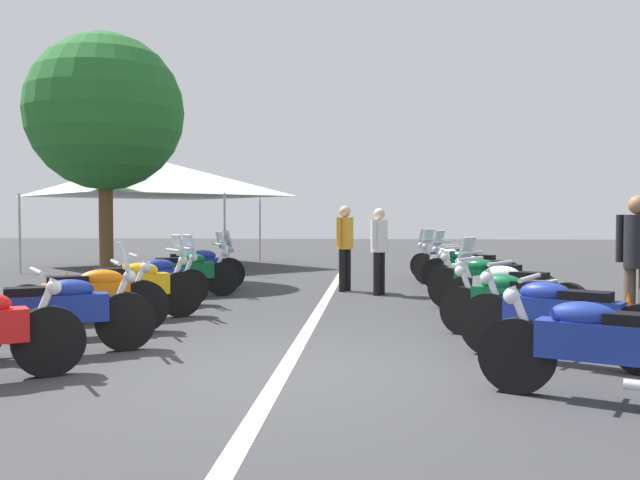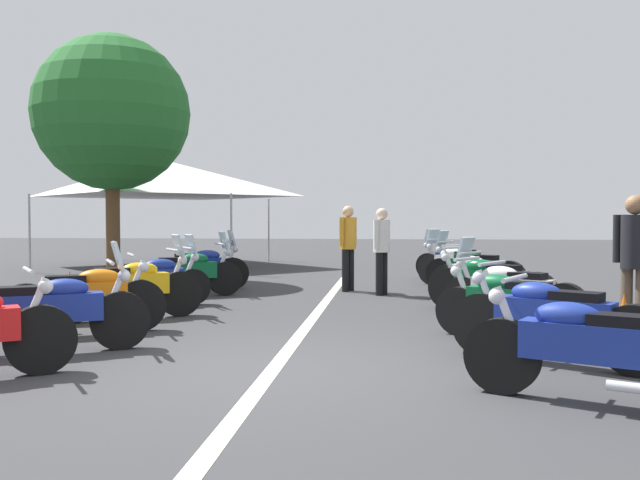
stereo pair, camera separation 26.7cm
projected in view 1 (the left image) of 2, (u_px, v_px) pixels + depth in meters
ground_plane at (282, 373)px, 6.60m from camera, size 80.00×80.00×0.00m
lane_centre_stripe at (316, 315)px, 10.41m from camera, size 18.66×0.16×0.01m
motorcycle_left_row_1 at (54, 312)px, 7.38m from camera, size 1.17×2.00×1.22m
motorcycle_left_row_2 at (88, 299)px, 8.64m from camera, size 1.10×1.86×1.02m
motorcycle_left_row_3 at (130, 287)px, 9.91m from camera, size 1.31×1.94×1.23m
motorcycle_left_row_4 at (150, 280)px, 11.25m from camera, size 1.27×1.79×1.20m
motorcycle_left_row_5 at (184, 272)px, 12.72m from camera, size 1.16×1.97×1.21m
motorcycle_left_row_6 at (196, 267)px, 13.90m from camera, size 1.03×1.93×1.22m
motorcycle_right_row_0 at (604, 347)px, 5.46m from camera, size 1.08×1.90×1.00m
motorcycle_right_row_1 at (561, 318)px, 6.95m from camera, size 1.29×1.93×1.02m
motorcycle_right_row_2 at (514, 304)px, 8.30m from camera, size 1.22×1.72×0.98m
motorcycle_right_row_3 at (512, 290)px, 9.65m from camera, size 1.30×1.82×1.20m
motorcycle_right_row_4 at (489, 282)px, 10.79m from camera, size 1.30×1.88×1.01m
motorcycle_right_row_5 at (476, 275)px, 12.28m from camera, size 1.29×1.67×0.98m
motorcycle_right_row_6 at (469, 268)px, 13.60m from camera, size 1.17×1.86×1.22m
motorcycle_right_row_7 at (453, 264)px, 14.78m from camera, size 1.42×1.69×1.23m
motorcycle_right_row_8 at (448, 260)px, 16.27m from camera, size 1.16×1.82×1.20m
traffic_cone_0 at (628, 320)px, 7.98m from camera, size 0.36×0.36×0.61m
traffic_cone_1 at (67, 290)px, 11.28m from camera, size 0.36×0.36×0.61m
bystander_0 at (345, 241)px, 13.76m from camera, size 0.46×0.32×1.71m
bystander_2 at (379, 244)px, 13.12m from camera, size 0.48×0.32×1.65m
bystander_4 at (638, 255)px, 8.34m from camera, size 0.38×0.42×1.75m
roadside_tree_0 at (105, 113)px, 15.86m from camera, size 3.59×3.59×5.69m
event_tent at (154, 178)px, 20.58m from camera, size 6.07×6.07×3.20m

